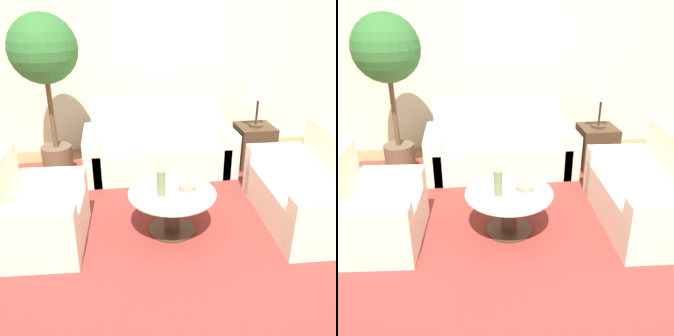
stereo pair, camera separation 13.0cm
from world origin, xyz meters
TOP-DOWN VIEW (x-y plane):
  - ground_plane at (0.00, 0.00)m, footprint 14.00×14.00m
  - wall_back at (0.00, 3.07)m, footprint 10.00×0.06m
  - rug at (-0.01, 0.72)m, footprint 3.67×3.76m
  - sofa_main at (0.06, 2.19)m, footprint 1.86×0.85m
  - armchair at (-1.28, 0.70)m, footprint 0.84×0.95m
  - loveseat at (1.40, 0.74)m, footprint 0.87×1.43m
  - coffee_table at (-0.01, 0.72)m, footprint 0.82×0.82m
  - side_table at (1.32, 2.11)m, footprint 0.46×0.46m
  - table_lamp at (1.32, 2.11)m, footprint 0.31×0.31m
  - potted_plant at (-1.22, 2.21)m, footprint 0.78×0.78m
  - vase at (-0.11, 0.70)m, footprint 0.08×0.08m
  - bowl at (0.15, 0.77)m, footprint 0.17×0.17m

SIDE VIEW (x-z plane):
  - ground_plane at x=0.00m, z-range 0.00..0.00m
  - rug at x=-0.01m, z-range 0.00..0.01m
  - coffee_table at x=-0.01m, z-range 0.06..0.48m
  - side_table at x=1.32m, z-range 0.00..0.54m
  - armchair at x=-1.28m, z-range -0.15..0.71m
  - loveseat at x=1.40m, z-range -0.16..0.72m
  - sofa_main at x=0.06m, z-range -0.17..0.73m
  - bowl at x=0.15m, z-range 0.42..0.46m
  - vase at x=-0.11m, z-range 0.42..0.65m
  - table_lamp at x=1.32m, z-range 0.71..1.28m
  - wall_back at x=0.00m, z-range 0.00..2.60m
  - potted_plant at x=-1.22m, z-range 0.44..2.36m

